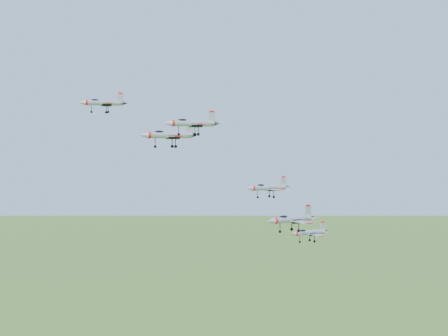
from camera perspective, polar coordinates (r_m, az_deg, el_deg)
name	(u,v)px	position (r m, az deg, el deg)	size (l,w,h in m)	color
jet_lead	(102,103)	(133.49, -11.06, 5.88)	(10.55, 8.68, 2.83)	#999DA5
jet_left_high	(168,135)	(125.88, -5.13, 3.04)	(12.56, 10.32, 3.37)	#999DA5
jet_right_high	(191,123)	(107.96, -3.02, 4.12)	(10.41, 8.59, 2.78)	#999DA5
jet_left_low	(267,187)	(139.87, 3.99, -1.78)	(11.37, 9.35, 3.05)	#999DA5
jet_right_low	(291,219)	(114.98, 6.11, -4.66)	(11.32, 9.47, 3.03)	#999DA5
jet_trail	(308,232)	(139.91, 7.73, -5.86)	(10.45, 8.62, 2.80)	#999DA5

